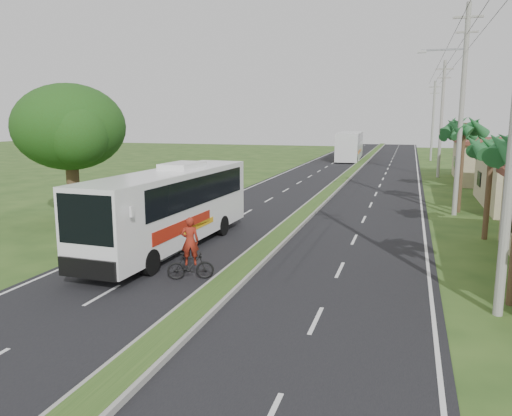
# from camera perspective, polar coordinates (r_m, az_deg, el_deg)

# --- Properties ---
(ground) EXTENTS (180.00, 180.00, 0.00)m
(ground) POSITION_cam_1_polar(r_m,az_deg,el_deg) (15.55, -6.18, -11.23)
(ground) COLOR #274519
(ground) RESTS_ON ground
(road_asphalt) EXTENTS (14.00, 160.00, 0.02)m
(road_asphalt) POSITION_cam_1_polar(r_m,az_deg,el_deg) (34.23, 7.13, 0.64)
(road_asphalt) COLOR black
(road_asphalt) RESTS_ON ground
(median_strip) EXTENTS (1.20, 160.00, 0.18)m
(median_strip) POSITION_cam_1_polar(r_m,az_deg,el_deg) (34.22, 7.13, 0.79)
(median_strip) COLOR gray
(median_strip) RESTS_ON ground
(lane_edge_left) EXTENTS (0.12, 160.00, 0.01)m
(lane_edge_left) POSITION_cam_1_polar(r_m,az_deg,el_deg) (35.98, -3.44, 1.15)
(lane_edge_left) COLOR silver
(lane_edge_left) RESTS_ON ground
(lane_edge_right) EXTENTS (0.12, 160.00, 0.01)m
(lane_edge_right) POSITION_cam_1_polar(r_m,az_deg,el_deg) (33.75, 18.39, 0.03)
(lane_edge_right) COLOR silver
(lane_edge_right) RESTS_ON ground
(shop_far) EXTENTS (8.60, 11.60, 3.82)m
(shop_far) POSITION_cam_1_polar(r_m,az_deg,el_deg) (50.08, 26.59, 4.88)
(shop_far) COLOR #C0B882
(shop_far) RESTS_ON ground
(palm_verge_b) EXTENTS (2.40, 2.40, 5.05)m
(palm_verge_b) POSITION_cam_1_polar(r_m,az_deg,el_deg) (25.55, 25.36, 6.31)
(palm_verge_b) COLOR #473321
(palm_verge_b) RESTS_ON ground
(palm_verge_c) EXTENTS (2.40, 2.40, 5.85)m
(palm_verge_c) POSITION_cam_1_polar(r_m,az_deg,el_deg) (32.40, 22.69, 8.48)
(palm_verge_c) COLOR #473321
(palm_verge_c) RESTS_ON ground
(palm_verge_d) EXTENTS (2.40, 2.40, 5.25)m
(palm_verge_d) POSITION_cam_1_polar(r_m,az_deg,el_deg) (41.42, 22.18, 7.94)
(palm_verge_d) COLOR #473321
(palm_verge_d) RESTS_ON ground
(shade_tree) EXTENTS (6.30, 6.00, 7.54)m
(shade_tree) POSITION_cam_1_polar(r_m,az_deg,el_deg) (29.38, -20.68, 8.33)
(shade_tree) COLOR #473321
(shade_tree) RESTS_ON ground
(utility_pole_b) EXTENTS (3.20, 0.28, 12.00)m
(utility_pole_b) POSITION_cam_1_polar(r_m,az_deg,el_deg) (31.38, 22.40, 10.55)
(utility_pole_b) COLOR gray
(utility_pole_b) RESTS_ON ground
(utility_pole_c) EXTENTS (1.60, 0.28, 11.00)m
(utility_pole_c) POSITION_cam_1_polar(r_m,az_deg,el_deg) (51.33, 20.43, 9.61)
(utility_pole_c) COLOR gray
(utility_pole_c) RESTS_ON ground
(utility_pole_d) EXTENTS (1.60, 0.28, 10.50)m
(utility_pole_d) POSITION_cam_1_polar(r_m,az_deg,el_deg) (71.31, 19.57, 9.46)
(utility_pole_d) COLOR gray
(utility_pole_d) RESTS_ON ground
(coach_bus_main) EXTENTS (2.83, 11.53, 3.70)m
(coach_bus_main) POSITION_cam_1_polar(r_m,az_deg,el_deg) (21.96, -9.62, 0.55)
(coach_bus_main) COLOR white
(coach_bus_main) RESTS_ON ground
(coach_bus_far) EXTENTS (3.32, 13.02, 3.76)m
(coach_bus_far) POSITION_cam_1_polar(r_m,az_deg,el_deg) (70.03, 10.69, 7.17)
(coach_bus_far) COLOR silver
(coach_bus_far) RESTS_ON ground
(motorcyclist) EXTENTS (1.70, 1.09, 2.27)m
(motorcyclist) POSITION_cam_1_polar(r_m,az_deg,el_deg) (17.86, -7.51, -5.58)
(motorcyclist) COLOR black
(motorcyclist) RESTS_ON ground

